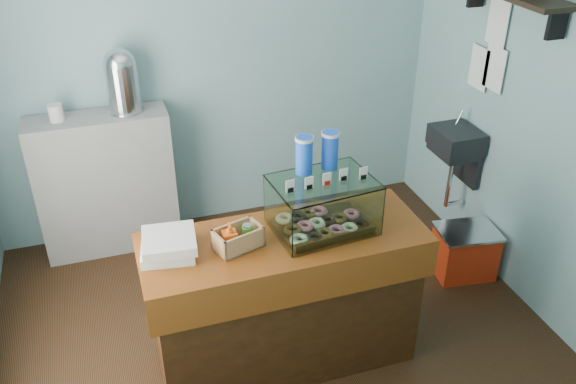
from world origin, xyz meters
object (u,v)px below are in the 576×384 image
object	(u,v)px
counter	(285,299)
coffee_urn	(122,79)
display_case	(321,201)
red_cooler	(465,252)

from	to	relation	value
counter	coffee_urn	distance (m)	1.94
counter	display_case	distance (m)	0.65
red_cooler	coffee_urn	bearing A→B (deg)	159.14
display_case	red_cooler	size ratio (longest dim) A/B	1.25
coffee_urn	red_cooler	bearing A→B (deg)	-28.76
counter	display_case	bearing A→B (deg)	13.00
display_case	coffee_urn	bearing A→B (deg)	115.22
counter	red_cooler	distance (m)	1.58
counter	coffee_urn	size ratio (longest dim) A/B	3.43
red_cooler	counter	bearing A→B (deg)	-157.55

